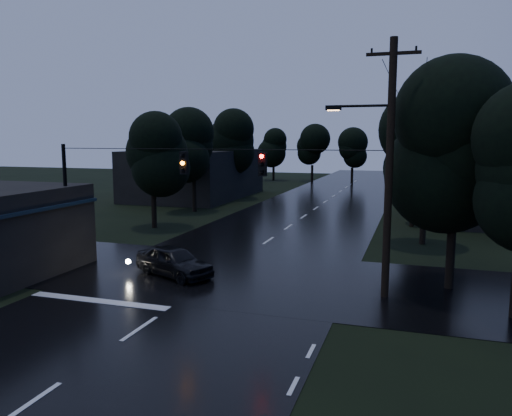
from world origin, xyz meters
The scene contains 17 objects.
ground centered at (0.00, 0.00, 0.00)m, with size 160.00×160.00×0.00m, color black.
main_road centered at (0.00, 30.00, 0.00)m, with size 12.00×120.00×0.02m, color black.
cross_street centered at (0.00, 12.00, 0.00)m, with size 60.00×9.00×0.02m, color black.
building_far_right centered at (14.00, 34.00, 2.20)m, with size 10.00×14.00×4.40m, color black.
building_far_left centered at (-14.00, 40.00, 2.50)m, with size 10.00×16.00×5.00m, color black.
utility_pole_main centered at (7.41, 11.00, 5.26)m, with size 3.50×0.30×10.00m.
utility_pole_far centered at (8.30, 28.00, 3.88)m, with size 2.00×0.30×7.50m.
anchor_pole_left centered at (-7.50, 11.00, 3.00)m, with size 0.18×0.18×6.00m, color black.
span_signals centered at (0.56, 10.99, 5.24)m, with size 15.00×0.37×1.12m.
tree_corner_near centered at (10.00, 13.00, 5.99)m, with size 4.48×4.48×9.44m.
tree_left_a centered at (-9.00, 22.00, 5.24)m, with size 3.92×3.92×8.26m.
tree_left_b centered at (-9.60, 30.00, 5.62)m, with size 4.20×4.20×8.85m.
tree_left_c centered at (-10.20, 40.00, 5.99)m, with size 4.48×4.48×9.44m.
tree_right_a centered at (9.00, 22.00, 5.62)m, with size 4.20×4.20×8.85m.
tree_right_b centered at (9.60, 30.00, 5.99)m, with size 4.48×4.48×9.44m.
tree_right_c centered at (10.20, 40.00, 6.37)m, with size 4.76×4.76×10.03m.
car centered at (-1.88, 11.16, 0.70)m, with size 1.65×4.10×1.40m, color black.
Camera 1 is at (8.52, -8.83, 6.27)m, focal length 35.00 mm.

